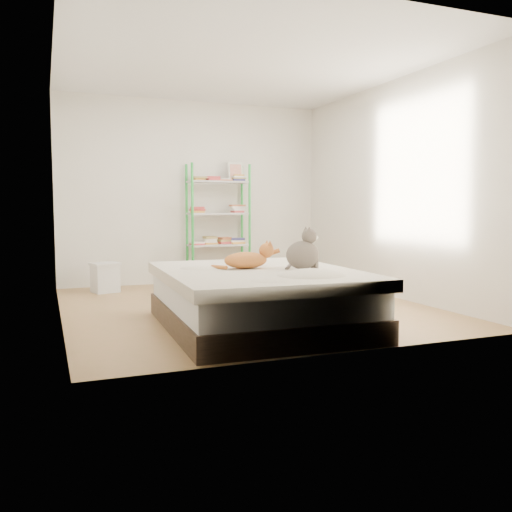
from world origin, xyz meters
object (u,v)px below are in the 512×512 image
orange_cat (246,258)px  shelf_unit (219,225)px  bed (258,298)px  cardboard_box (277,281)px  white_bin (105,277)px  grey_cat (303,249)px

orange_cat → shelf_unit: size_ratio=0.27×
bed → cardboard_box: (0.89, 1.61, -0.08)m
orange_cat → cardboard_box: bearing=60.1°
orange_cat → bed: bearing=-54.4°
bed → white_bin: bearing=114.0°
grey_cat → bed: bearing=75.4°
shelf_unit → orange_cat: bearing=-102.6°
bed → grey_cat: (0.38, -0.13, 0.45)m
orange_cat → cardboard_box: (0.96, 1.49, -0.44)m
shelf_unit → white_bin: shelf_unit is taller
grey_cat → white_bin: bearing=32.1°
grey_cat → cardboard_box: size_ratio=0.72×
orange_cat → shelf_unit: (0.63, 2.82, 0.21)m
cardboard_box → bed: bearing=-120.3°
shelf_unit → bed: bearing=-100.7°
bed → white_bin: 2.83m
shelf_unit → cardboard_box: bearing=-75.8°
cardboard_box → white_bin: 2.21m
bed → orange_cat: size_ratio=4.42×
bed → orange_cat: bearing=124.5°
bed → white_bin: size_ratio=5.25×
grey_cat → white_bin: 3.15m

